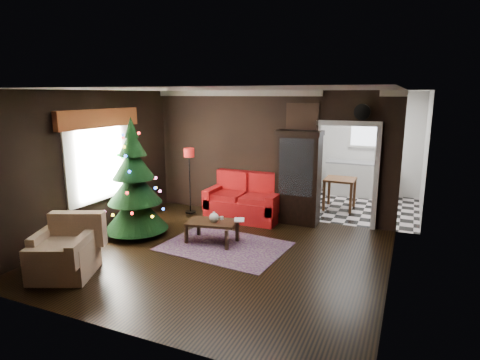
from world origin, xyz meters
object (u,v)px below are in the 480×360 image
at_px(loveseat, 244,197).
at_px(wall_clock, 362,112).
at_px(kitchen_table, 339,194).
at_px(coffee_table, 212,232).
at_px(curio_cabinet, 298,180).
at_px(teapot, 214,217).
at_px(armchair, 63,247).
at_px(christmas_tree, 134,183).
at_px(floor_lamp, 190,181).

distance_m(loveseat, wall_clock, 3.04).
distance_m(wall_clock, kitchen_table, 2.43).
distance_m(coffee_table, wall_clock, 3.75).
relative_size(curio_cabinet, coffee_table, 2.10).
relative_size(coffee_table, teapot, 4.45).
xyz_separation_m(coffee_table, kitchen_table, (1.79, 3.23, 0.16)).
bearing_deg(wall_clock, armchair, -132.64).
height_order(curio_cabinet, christmas_tree, christmas_tree).
relative_size(loveseat, coffee_table, 1.88).
bearing_deg(curio_cabinet, coffee_table, -122.27).
bearing_deg(loveseat, teapot, -87.25).
height_order(curio_cabinet, floor_lamp, curio_cabinet).
xyz_separation_m(teapot, kitchen_table, (1.72, 3.26, -0.14)).
bearing_deg(coffee_table, wall_clock, 40.26).
xyz_separation_m(loveseat, teapot, (0.08, -1.61, 0.01)).
relative_size(armchair, coffee_table, 1.01).
xyz_separation_m(armchair, teapot, (1.50, 2.09, 0.05)).
relative_size(loveseat, christmas_tree, 0.72).
xyz_separation_m(christmas_tree, wall_clock, (3.91, 2.18, 1.33)).
bearing_deg(floor_lamp, curio_cabinet, 13.36).
bearing_deg(christmas_tree, coffee_table, 7.26).
bearing_deg(kitchen_table, wall_clock, -66.25).
distance_m(christmas_tree, armchair, 2.01).
distance_m(christmas_tree, teapot, 1.73).
relative_size(floor_lamp, teapot, 7.24).
bearing_deg(christmas_tree, wall_clock, 29.15).
height_order(floor_lamp, teapot, floor_lamp).
xyz_separation_m(wall_clock, kitchen_table, (-0.55, 1.25, -2.00)).
bearing_deg(kitchen_table, coffee_table, -118.95).
height_order(loveseat, floor_lamp, floor_lamp).
bearing_deg(coffee_table, christmas_tree, -172.74).
distance_m(floor_lamp, teapot, 1.82).
bearing_deg(kitchen_table, loveseat, -137.49).
bearing_deg(floor_lamp, teapot, -45.38).
bearing_deg(christmas_tree, teapot, 5.94).
relative_size(christmas_tree, wall_clock, 7.38).
height_order(curio_cabinet, kitchen_table, curio_cabinet).
relative_size(floor_lamp, kitchen_table, 1.96).
distance_m(curio_cabinet, christmas_tree, 3.36).
distance_m(armchair, kitchen_table, 6.24).
height_order(coffee_table, wall_clock, wall_clock).
xyz_separation_m(christmas_tree, teapot, (1.63, 0.17, -0.54)).
distance_m(teapot, kitchen_table, 3.69).
bearing_deg(wall_clock, floor_lamp, -168.26).
distance_m(curio_cabinet, floor_lamp, 2.40).
xyz_separation_m(coffee_table, wall_clock, (2.34, 1.98, 2.16)).
distance_m(curio_cabinet, armchair, 4.71).
bearing_deg(floor_lamp, christmas_tree, -104.54).
distance_m(curio_cabinet, coffee_table, 2.25).
bearing_deg(curio_cabinet, wall_clock, 8.53).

